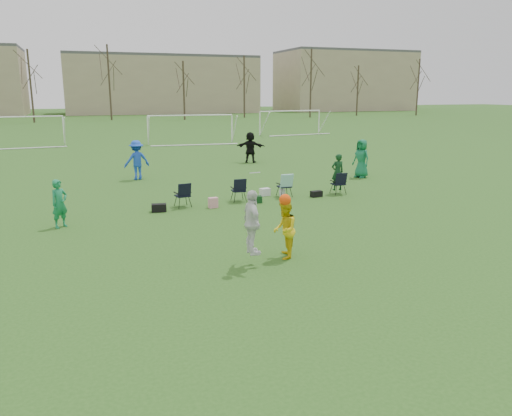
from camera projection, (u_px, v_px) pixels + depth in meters
name	position (u px, v px, depth m)	size (l,w,h in m)	color
ground	(309.00, 268.00, 12.83)	(260.00, 260.00, 0.00)	#275119
fielder_green_near	(59.00, 204.00, 16.47)	(0.59, 0.39, 1.62)	#16804E
fielder_blue	(137.00, 160.00, 25.44)	(1.29, 0.74, 2.00)	blue
fielder_green_far	(361.00, 158.00, 26.03)	(0.98, 0.64, 2.00)	#126A41
fielder_black	(250.00, 147.00, 31.54)	(1.80, 0.57, 1.94)	black
center_contest	(270.00, 226.00, 13.08)	(1.68, 1.30, 2.50)	white
sideline_setup	(276.00, 186.00, 20.98)	(8.59, 1.80, 1.76)	#0F3818
goal_left	(15.00, 123.00, 40.28)	(7.39, 0.76, 2.46)	white
goal_mid	(191.00, 121.00, 43.03)	(7.40, 0.63, 2.46)	white
goal_right	(290.00, 116.00, 52.47)	(7.35, 1.14, 2.46)	white
tree_line	(112.00, 87.00, 75.77)	(110.28, 3.28, 11.40)	#382B21
building_row	(135.00, 83.00, 101.67)	(126.00, 16.00, 13.00)	tan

